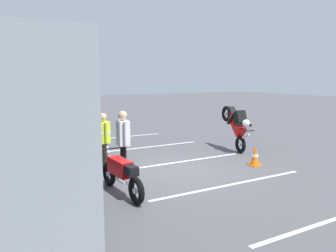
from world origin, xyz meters
name	(u,v)px	position (x,y,z in m)	size (l,w,h in m)	color
ground_plane	(175,171)	(0.00, 0.00, 0.00)	(80.00, 80.00, 0.00)	#4C4C51
spectator_far_left	(123,138)	(0.18, 1.51, 1.07)	(0.58, 0.34, 1.79)	black
spectator_left	(103,137)	(1.06, 1.74, 0.99)	(0.57, 0.32, 1.66)	#473823
spectator_centre	(91,129)	(2.05, 1.79, 1.09)	(0.57, 0.38, 1.82)	#473823
spectator_right	(82,124)	(3.21, 1.72, 1.09)	(0.58, 0.36, 1.82)	black
parked_motorcycle_silver	(64,147)	(2.61, 2.48, 0.48)	(2.03, 0.73, 0.99)	black
parked_motorcycle_dark	(122,174)	(-1.00, 2.07, 0.48)	(2.05, 0.58, 0.99)	black
stunt_motorcycle	(237,124)	(1.04, -3.25, 1.01)	(1.99, 0.73, 1.71)	black
traffic_cone	(255,156)	(-0.74, -2.39, 0.30)	(0.34, 0.34, 0.63)	orange
bay_line_a	(325,222)	(-4.28, -0.58, 0.00)	(0.19, 3.69, 0.01)	white
bay_line_b	(232,184)	(-1.76, -0.58, 0.00)	(0.22, 4.65, 0.01)	white
bay_line_c	(178,162)	(0.77, -0.58, 0.00)	(0.22, 4.78, 0.01)	white
bay_line_d	(142,148)	(3.30, -0.58, 0.00)	(0.22, 4.71, 0.01)	white
bay_line_e	(117,137)	(5.82, -0.58, 0.00)	(0.20, 4.14, 0.01)	white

